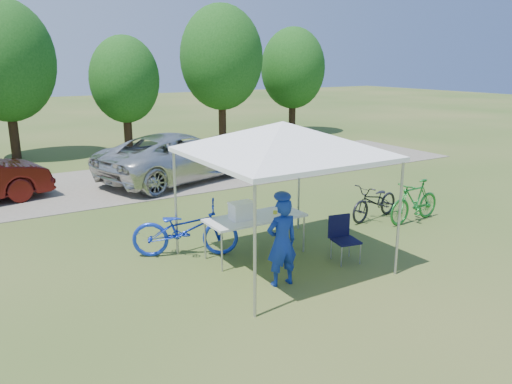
# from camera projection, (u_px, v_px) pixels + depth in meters

# --- Properties ---
(ground) EXTENTS (100.00, 100.00, 0.00)m
(ground) POSITION_uv_depth(u_px,v_px,m) (281.00, 263.00, 9.60)
(ground) COLOR #2D5119
(ground) RESTS_ON ground
(gravel_strip) EXTENTS (24.00, 5.00, 0.02)m
(gravel_strip) POSITION_uv_depth(u_px,v_px,m) (142.00, 180.00, 16.19)
(gravel_strip) COLOR gray
(gravel_strip) RESTS_ON ground
(canopy) EXTENTS (4.53, 4.53, 3.00)m
(canopy) POSITION_uv_depth(u_px,v_px,m) (283.00, 126.00, 8.92)
(canopy) COLOR #A5A5AA
(canopy) RESTS_ON ground
(treeline) EXTENTS (24.89, 4.28, 6.30)m
(treeline) POSITION_uv_depth(u_px,v_px,m) (80.00, 67.00, 20.13)
(treeline) COLOR #382314
(treeline) RESTS_ON ground
(folding_table) EXTENTS (1.98, 0.82, 0.81)m
(folding_table) POSITION_uv_depth(u_px,v_px,m) (255.00, 219.00, 9.80)
(folding_table) COLOR white
(folding_table) RESTS_ON ground
(folding_chair) EXTENTS (0.54, 0.55, 0.90)m
(folding_chair) POSITION_uv_depth(u_px,v_px,m) (343.00, 234.00, 9.63)
(folding_chair) COLOR black
(folding_chair) RESTS_ON ground
(cooler) EXTENTS (0.47, 0.32, 0.34)m
(cooler) POSITION_uv_depth(u_px,v_px,m) (242.00, 211.00, 9.59)
(cooler) COLOR white
(cooler) RESTS_ON folding_table
(ice_cream_cup) EXTENTS (0.09, 0.09, 0.06)m
(ice_cream_cup) POSITION_uv_depth(u_px,v_px,m) (275.00, 212.00, 9.95)
(ice_cream_cup) COLOR gold
(ice_cream_cup) RESTS_ON folding_table
(cyclist) EXTENTS (0.60, 0.43, 1.56)m
(cyclist) POSITION_uv_depth(u_px,v_px,m) (282.00, 242.00, 8.50)
(cyclist) COLOR navy
(cyclist) RESTS_ON ground
(bike_blue) EXTENTS (2.19, 1.59, 1.10)m
(bike_blue) POSITION_uv_depth(u_px,v_px,m) (185.00, 229.00, 9.86)
(bike_blue) COLOR #1531B8
(bike_blue) RESTS_ON ground
(bike_green) EXTENTS (1.72, 0.58, 1.02)m
(bike_green) POSITION_uv_depth(u_px,v_px,m) (415.00, 201.00, 11.94)
(bike_green) COLOR #1A7527
(bike_green) RESTS_ON ground
(bike_dark) EXTENTS (1.78, 0.88, 0.89)m
(bike_dark) POSITION_uv_depth(u_px,v_px,m) (375.00, 201.00, 12.17)
(bike_dark) COLOR black
(bike_dark) RESTS_ON ground
(minivan) EXTENTS (5.98, 4.02, 1.52)m
(minivan) POSITION_uv_depth(u_px,v_px,m) (180.00, 156.00, 16.08)
(minivan) COLOR silver
(minivan) RESTS_ON gravel_strip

